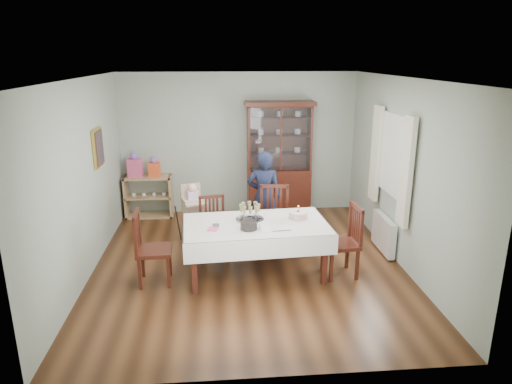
{
  "coord_description": "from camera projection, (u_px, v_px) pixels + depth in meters",
  "views": [
    {
      "loc": [
        -0.41,
        -6.19,
        2.99
      ],
      "look_at": [
        0.13,
        0.2,
        1.06
      ],
      "focal_mm": 32.0,
      "sensor_mm": 36.0,
      "label": 1
    }
  ],
  "objects": [
    {
      "name": "birthday_cake",
      "position": [
        298.0,
        216.0,
        6.44
      ],
      "size": [
        0.3,
        0.3,
        0.21
      ],
      "color": "white",
      "rests_on": "dining_table"
    },
    {
      "name": "champagne_tray",
      "position": [
        250.0,
        215.0,
        6.4
      ],
      "size": [
        0.4,
        0.4,
        0.24
      ],
      "color": "silver",
      "rests_on": "dining_table"
    },
    {
      "name": "curtain_left",
      "position": [
        406.0,
        172.0,
        6.25
      ],
      "size": [
        0.07,
        0.3,
        1.55
      ],
      "primitive_type": "cube",
      "color": "silver",
      "rests_on": "room_shell"
    },
    {
      "name": "china_cabinet",
      "position": [
        279.0,
        157.0,
        8.69
      ],
      "size": [
        1.3,
        0.48,
        2.18
      ],
      "color": "#401B10",
      "rests_on": "floor"
    },
    {
      "name": "picture_frame",
      "position": [
        98.0,
        147.0,
        6.9
      ],
      "size": [
        0.04,
        0.48,
        0.58
      ],
      "primitive_type": "cube",
      "color": "gold",
      "rests_on": "room_shell"
    },
    {
      "name": "plate_stack_dark",
      "position": [
        249.0,
        225.0,
        6.08
      ],
      "size": [
        0.28,
        0.28,
        0.11
      ],
      "primitive_type": "cylinder",
      "rotation": [
        0.0,
        0.0,
        0.3
      ],
      "color": "black",
      "rests_on": "dining_table"
    },
    {
      "name": "sideboard",
      "position": [
        149.0,
        196.0,
        8.71
      ],
      "size": [
        0.9,
        0.38,
        0.8
      ],
      "color": "tan",
      "rests_on": "floor"
    },
    {
      "name": "window",
      "position": [
        394.0,
        156.0,
        6.82
      ],
      "size": [
        0.04,
        1.02,
        1.22
      ],
      "primitive_type": "cube",
      "color": "white",
      "rests_on": "room_shell"
    },
    {
      "name": "room_shell",
      "position": [
        245.0,
        145.0,
        6.81
      ],
      "size": [
        5.0,
        5.0,
        5.0
      ],
      "color": "#9EAA99",
      "rests_on": "floor"
    },
    {
      "name": "high_chair",
      "position": [
        194.0,
        220.0,
        7.51
      ],
      "size": [
        0.57,
        0.57,
        1.01
      ],
      "rotation": [
        0.0,
        0.0,
        0.32
      ],
      "color": "black",
      "rests_on": "floor"
    },
    {
      "name": "gift_bag_orange",
      "position": [
        154.0,
        168.0,
        8.54
      ],
      "size": [
        0.22,
        0.17,
        0.38
      ],
      "color": "#E35023",
      "rests_on": "sideboard"
    },
    {
      "name": "floor",
      "position": [
        248.0,
        264.0,
        6.8
      ],
      "size": [
        5.0,
        5.0,
        0.0
      ],
      "primitive_type": "plane",
      "color": "#593319",
      "rests_on": "ground"
    },
    {
      "name": "plate_stack_white",
      "position": [
        266.0,
        226.0,
        6.08
      ],
      "size": [
        0.24,
        0.24,
        0.09
      ],
      "primitive_type": "cylinder",
      "rotation": [
        0.0,
        0.0,
        0.22
      ],
      "color": "white",
      "rests_on": "dining_table"
    },
    {
      "name": "woman",
      "position": [
        264.0,
        196.0,
        7.5
      ],
      "size": [
        0.61,
        0.46,
        1.52
      ],
      "primitive_type": "imported",
      "rotation": [
        0.0,
        0.0,
        2.96
      ],
      "color": "black",
      "rests_on": "floor"
    },
    {
      "name": "cutlery",
      "position": [
        213.0,
        226.0,
        6.2
      ],
      "size": [
        0.12,
        0.17,
        0.01
      ],
      "primitive_type": null,
      "rotation": [
        0.0,
        0.0,
        -0.03
      ],
      "color": "silver",
      "rests_on": "dining_table"
    },
    {
      "name": "chair_end_left",
      "position": [
        153.0,
        262.0,
        6.18
      ],
      "size": [
        0.47,
        0.47,
        1.02
      ],
      "rotation": [
        0.0,
        0.0,
        1.61
      ],
      "color": "#401B10",
      "rests_on": "floor"
    },
    {
      "name": "chair_far_right",
      "position": [
        274.0,
        233.0,
        7.15
      ],
      "size": [
        0.51,
        0.51,
        1.05
      ],
      "rotation": [
        0.0,
        0.0,
        -0.1
      ],
      "color": "#401B10",
      "rests_on": "floor"
    },
    {
      "name": "gift_bag_pink",
      "position": [
        135.0,
        166.0,
        8.5
      ],
      "size": [
        0.28,
        0.21,
        0.47
      ],
      "color": "#DD517F",
      "rests_on": "sideboard"
    },
    {
      "name": "chair_end_right",
      "position": [
        341.0,
        255.0,
        6.4
      ],
      "size": [
        0.5,
        0.5,
        1.02
      ],
      "rotation": [
        0.0,
        0.0,
        -1.47
      ],
      "color": "#401B10",
      "rests_on": "floor"
    },
    {
      "name": "radiator",
      "position": [
        384.0,
        233.0,
        7.17
      ],
      "size": [
        0.1,
        0.8,
        0.55
      ],
      "primitive_type": "cube",
      "color": "white",
      "rests_on": "floor"
    },
    {
      "name": "napkin_stack",
      "position": [
        213.0,
        229.0,
        6.07
      ],
      "size": [
        0.16,
        0.16,
        0.02
      ],
      "primitive_type": "cube",
      "rotation": [
        0.0,
        0.0,
        -0.26
      ],
      "color": "#DD517F",
      "rests_on": "dining_table"
    },
    {
      "name": "dining_table",
      "position": [
        256.0,
        248.0,
        6.41
      ],
      "size": [
        2.07,
        1.28,
        0.76
      ],
      "rotation": [
        0.0,
        0.0,
        0.07
      ],
      "color": "#401B10",
      "rests_on": "floor"
    },
    {
      "name": "cake_knife",
      "position": [
        282.0,
        231.0,
        6.02
      ],
      "size": [
        0.26,
        0.04,
        0.01
      ],
      "primitive_type": "cube",
      "rotation": [
        0.0,
        0.0,
        0.08
      ],
      "color": "silver",
      "rests_on": "dining_table"
    },
    {
      "name": "chair_far_left",
      "position": [
        214.0,
        239.0,
        7.04
      ],
      "size": [
        0.48,
        0.48,
        0.92
      ],
      "rotation": [
        0.0,
        0.0,
        0.17
      ],
      "color": "#401B10",
      "rests_on": "floor"
    },
    {
      "name": "curtain_right",
      "position": [
        376.0,
        154.0,
        7.43
      ],
      "size": [
        0.07,
        0.3,
        1.55
      ],
      "primitive_type": "cube",
      "color": "silver",
      "rests_on": "room_shell"
    }
  ]
}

